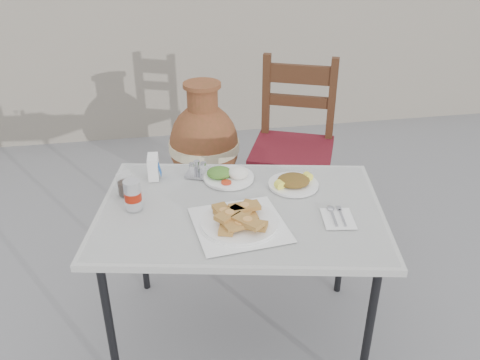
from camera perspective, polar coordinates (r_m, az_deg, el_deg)
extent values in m
plane|color=slate|center=(2.66, -0.91, -15.36)|extent=(80.00, 80.00, 0.00)
cylinder|color=black|center=(2.19, -14.38, -15.90)|extent=(0.03, 0.03, 0.68)
cylinder|color=black|center=(2.17, 14.22, -16.36)|extent=(0.03, 0.03, 0.68)
cylinder|color=black|center=(2.68, -11.01, -6.16)|extent=(0.03, 0.03, 0.68)
cylinder|color=black|center=(2.66, 11.49, -6.44)|extent=(0.03, 0.03, 0.68)
cube|color=white|center=(2.15, 0.05, -3.48)|extent=(1.33, 1.03, 0.03)
cube|color=white|center=(2.14, 0.05, -3.10)|extent=(1.28, 0.98, 0.00)
cube|color=white|center=(2.02, -0.06, -5.01)|extent=(0.39, 0.39, 0.00)
cylinder|color=white|center=(2.02, -0.06, -4.79)|extent=(0.31, 0.31, 0.02)
cylinder|color=white|center=(2.02, -0.06, -4.90)|extent=(0.32, 0.32, 0.01)
cylinder|color=white|center=(2.35, -1.27, 0.29)|extent=(0.23, 0.23, 0.01)
ellipsoid|color=white|center=(2.33, -0.20, 0.81)|extent=(0.10, 0.10, 0.05)
ellipsoid|color=#376E1F|center=(2.34, -2.35, 0.83)|extent=(0.12, 0.11, 0.05)
cylinder|color=red|center=(2.29, -1.55, -0.27)|extent=(0.05, 0.05, 0.01)
cylinder|color=white|center=(2.30, 6.00, -0.49)|extent=(0.23, 0.23, 0.01)
ellipsoid|color=#266519|center=(2.29, 6.03, -0.04)|extent=(0.15, 0.14, 0.04)
cylinder|color=#FCF544|center=(2.25, 4.46, -0.55)|extent=(0.05, 0.04, 0.04)
cylinder|color=#FCF544|center=(2.33, 7.60, 0.38)|extent=(0.05, 0.04, 0.04)
cylinder|color=silver|center=(2.14, -11.95, -1.65)|extent=(0.07, 0.07, 0.13)
cylinder|color=#AC1F0C|center=(2.14, -11.93, -1.77)|extent=(0.07, 0.07, 0.04)
cylinder|color=#B4B4BB|center=(2.11, -12.11, -0.22)|extent=(0.06, 0.06, 0.00)
cylinder|color=white|center=(2.26, -12.81, -0.45)|extent=(0.07, 0.07, 0.10)
cylinder|color=black|center=(2.27, -12.75, -0.88)|extent=(0.06, 0.06, 0.06)
cube|color=white|center=(2.37, -9.71, 1.44)|extent=(0.05, 0.10, 0.11)
cube|color=#1852B4|center=(2.37, -9.03, 1.28)|extent=(0.02, 0.05, 0.06)
cube|color=#B4B4BB|center=(2.39, -4.79, 0.66)|extent=(0.13, 0.12, 0.01)
cylinder|color=white|center=(2.35, -5.41, 1.19)|extent=(0.03, 0.03, 0.06)
cylinder|color=white|center=(2.35, -4.13, 1.29)|extent=(0.03, 0.03, 0.06)
cylinder|color=#B4B4BB|center=(2.39, -4.87, 1.59)|extent=(0.03, 0.03, 0.05)
cube|color=white|center=(2.10, 10.95, -4.27)|extent=(0.14, 0.17, 0.00)
cube|color=#B4B4BB|center=(2.09, 10.49, -4.18)|extent=(0.03, 0.12, 0.00)
ellipsoid|color=#B4B4BB|center=(2.15, 10.14, -3.12)|extent=(0.03, 0.04, 0.01)
cube|color=#B4B4BB|center=(2.10, 11.44, -4.15)|extent=(0.03, 0.12, 0.00)
cube|color=#B4B4BB|center=(2.16, 11.05, -3.14)|extent=(0.02, 0.04, 0.00)
cube|color=black|center=(3.06, 1.39, -2.81)|extent=(0.06, 0.06, 0.50)
cube|color=black|center=(3.02, 8.92, -3.65)|extent=(0.06, 0.06, 0.50)
cube|color=black|center=(3.40, 2.73, 0.66)|extent=(0.06, 0.06, 0.50)
cube|color=black|center=(3.36, 9.48, -0.05)|extent=(0.06, 0.06, 0.50)
cube|color=maroon|center=(3.07, 5.88, 3.15)|extent=(0.61, 0.61, 0.06)
cube|color=black|center=(3.18, 2.95, 9.12)|extent=(0.06, 0.06, 0.56)
cube|color=black|center=(3.15, 10.26, 8.45)|extent=(0.06, 0.06, 0.56)
cube|color=black|center=(3.11, 6.76, 11.71)|extent=(0.43, 0.20, 0.11)
cube|color=black|center=(3.16, 6.58, 8.80)|extent=(0.43, 0.20, 0.07)
cylinder|color=brown|center=(3.63, -3.86, -1.13)|extent=(0.36, 0.36, 0.09)
ellipsoid|color=brown|center=(3.47, -4.05, 3.87)|extent=(0.47, 0.47, 0.59)
cylinder|color=beige|center=(3.47, -4.05, 3.87)|extent=(0.48, 0.48, 0.07)
cylinder|color=brown|center=(3.35, -4.24, 8.94)|extent=(0.20, 0.20, 0.18)
cylinder|color=brown|center=(3.31, -4.30, 10.59)|extent=(0.25, 0.25, 0.03)
cube|color=gray|center=(4.57, -6.21, 12.70)|extent=(6.00, 0.25, 1.20)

